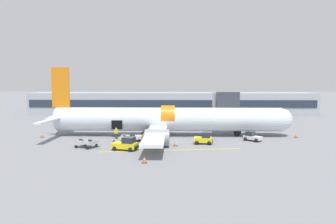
% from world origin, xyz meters
% --- Properties ---
extents(ground_plane, '(500.00, 500.00, 0.00)m').
position_xyz_m(ground_plane, '(0.00, 0.00, 0.00)').
color(ground_plane, slate).
extents(apron_marking_line, '(18.17, 2.59, 0.01)m').
position_xyz_m(apron_marking_line, '(0.47, -6.14, 0.00)').
color(apron_marking_line, yellow).
rests_on(apron_marking_line, ground_plane).
extents(terminal_strip, '(74.73, 9.19, 5.92)m').
position_xyz_m(terminal_strip, '(0.00, 36.77, 2.96)').
color(terminal_strip, '#9EA3AD').
rests_on(terminal_strip, ground_plane).
extents(jet_bridge_stub, '(3.80, 9.42, 7.02)m').
position_xyz_m(jet_bridge_stub, '(9.74, 9.98, 5.22)').
color(jet_bridge_stub, '#4C4C51').
rests_on(jet_bridge_stub, ground_plane).
extents(airplane, '(40.08, 32.26, 11.04)m').
position_xyz_m(airplane, '(-0.68, 4.32, 2.61)').
color(airplane, silver).
rests_on(airplane, ground_plane).
extents(baggage_tug_lead, '(2.74, 2.65, 1.34)m').
position_xyz_m(baggage_tug_lead, '(12.36, 0.33, 0.57)').
color(baggage_tug_lead, silver).
rests_on(baggage_tug_lead, ground_plane).
extents(baggage_tug_mid, '(3.54, 2.53, 1.70)m').
position_xyz_m(baggage_tug_mid, '(-5.31, -6.19, 0.73)').
color(baggage_tug_mid, yellow).
rests_on(baggage_tug_mid, ground_plane).
extents(baggage_tug_rear, '(2.70, 2.19, 1.66)m').
position_xyz_m(baggage_tug_rear, '(5.01, -2.00, 0.70)').
color(baggage_tug_rear, yellow).
rests_on(baggage_tug_rear, ground_plane).
extents(baggage_cart_loading, '(4.10, 1.97, 1.09)m').
position_xyz_m(baggage_cart_loading, '(-5.48, -0.39, 0.47)').
color(baggage_cart_loading, silver).
rests_on(baggage_cart_loading, ground_plane).
extents(baggage_cart_queued, '(3.72, 2.80, 1.10)m').
position_xyz_m(baggage_cart_queued, '(-10.78, -4.80, 0.56)').
color(baggage_cart_queued, '#B7BABF').
rests_on(baggage_cart_queued, ground_plane).
extents(ground_crew_loader_a, '(0.54, 0.54, 1.70)m').
position_xyz_m(ground_crew_loader_a, '(-8.08, 1.54, 0.89)').
color(ground_crew_loader_a, '#2D2D33').
rests_on(ground_crew_loader_a, ground_plane).
extents(ground_crew_loader_b, '(0.43, 0.61, 1.77)m').
position_xyz_m(ground_crew_loader_b, '(-1.51, -0.66, 0.93)').
color(ground_crew_loader_b, black).
rests_on(ground_crew_loader_b, ground_plane).
extents(ground_crew_driver, '(0.54, 0.42, 1.54)m').
position_xyz_m(ground_crew_driver, '(-3.42, -1.98, 0.81)').
color(ground_crew_driver, '#1E2338').
rests_on(ground_crew_driver, ground_plane).
extents(ground_crew_supervisor, '(0.37, 0.54, 1.56)m').
position_xyz_m(ground_crew_supervisor, '(-2.60, 1.64, 0.82)').
color(ground_crew_supervisor, '#1E2338').
rests_on(ground_crew_supervisor, ground_plane).
extents(suitcase_on_tarmac_upright, '(0.34, 0.25, 0.59)m').
position_xyz_m(suitcase_on_tarmac_upright, '(-7.56, -2.78, 0.24)').
color(suitcase_on_tarmac_upright, '#1E2347').
rests_on(suitcase_on_tarmac_upright, ground_plane).
extents(safety_cone_nose, '(0.57, 0.57, 0.74)m').
position_xyz_m(safety_cone_nose, '(19.93, 3.15, 0.35)').
color(safety_cone_nose, black).
rests_on(safety_cone_nose, ground_plane).
extents(safety_cone_engine_left, '(0.53, 0.53, 0.73)m').
position_xyz_m(safety_cone_engine_left, '(-2.32, -12.30, 0.34)').
color(safety_cone_engine_left, black).
rests_on(safety_cone_engine_left, ground_plane).
extents(safety_cone_wingtip, '(0.61, 0.61, 0.63)m').
position_xyz_m(safety_cone_wingtip, '(1.01, -3.52, 0.29)').
color(safety_cone_wingtip, black).
rests_on(safety_cone_wingtip, ground_plane).
extents(safety_cone_tail, '(0.53, 0.53, 0.79)m').
position_xyz_m(safety_cone_tail, '(-19.99, 2.41, 0.37)').
color(safety_cone_tail, black).
rests_on(safety_cone_tail, ground_plane).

